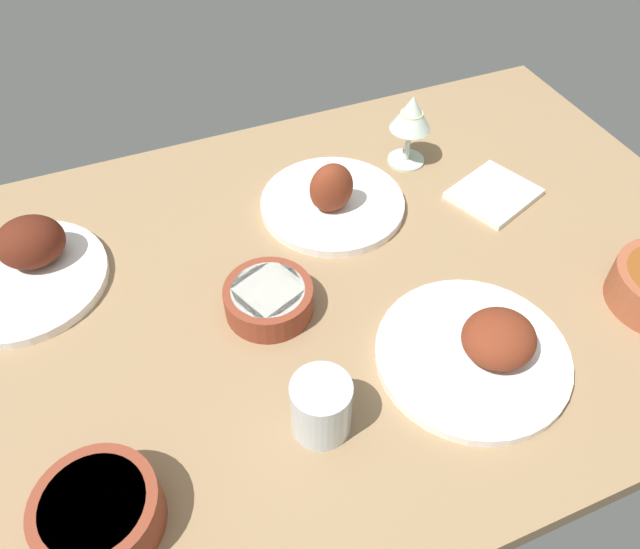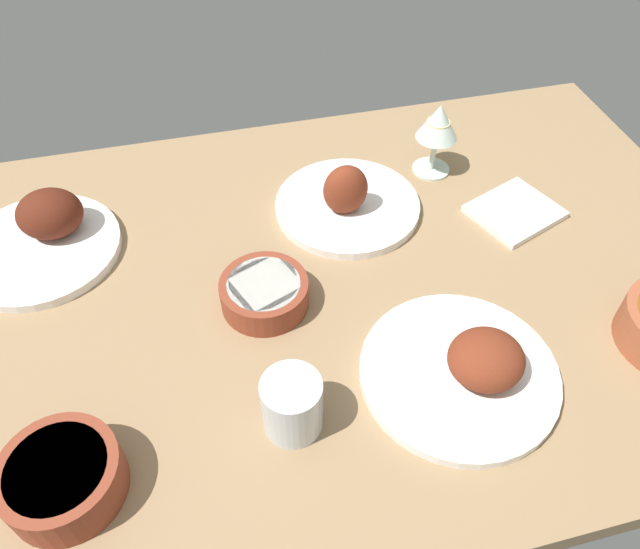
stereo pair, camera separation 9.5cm
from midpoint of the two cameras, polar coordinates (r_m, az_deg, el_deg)
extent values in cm
cube|color=#937551|center=(97.99, 2.77, -1.73)|extent=(140.00, 90.00, 4.00)
cylinder|color=white|center=(108.62, -22.41, 2.07)|extent=(26.13, 26.13, 1.60)
ellipsoid|color=#511E11|center=(107.52, -21.61, 5.16)|extent=(10.56, 9.22, 8.00)
cylinder|color=white|center=(108.73, 5.08, 6.26)|extent=(25.42, 25.42, 1.60)
ellipsoid|color=maroon|center=(104.09, 5.03, 7.75)|extent=(7.68, 5.77, 9.32)
cylinder|color=white|center=(88.40, 15.85, -9.03)|extent=(27.39, 27.39, 1.60)
ellipsoid|color=maroon|center=(86.00, 18.33, -7.70)|extent=(10.34, 9.77, 6.67)
cylinder|color=brown|center=(91.98, -2.26, -1.93)|extent=(13.37, 13.37, 4.62)
cylinder|color=white|center=(90.61, -2.30, -1.18)|extent=(10.96, 10.96, 1.00)
cylinder|color=brown|center=(79.74, -19.61, -17.69)|extent=(14.29, 14.29, 5.88)
cylinder|color=#4C192D|center=(77.64, -20.08, -16.91)|extent=(11.72, 11.72, 1.00)
cylinder|color=silver|center=(120.14, 12.55, 9.47)|extent=(7.00, 7.00, 0.50)
cylinder|color=silver|center=(117.94, 12.85, 10.90)|extent=(1.00, 1.00, 7.00)
cone|color=silver|center=(114.18, 13.42, 13.62)|extent=(7.60, 7.60, 6.50)
cylinder|color=beige|center=(114.97, 13.29, 13.02)|extent=(4.18, 4.18, 2.80)
cylinder|color=silver|center=(78.32, 0.92, -12.28)|extent=(7.81, 7.81, 8.84)
cube|color=white|center=(114.29, 20.00, 5.40)|extent=(17.55, 16.45, 1.20)
camera|label=1|loc=(0.05, -87.13, 3.11)|focal=34.35mm
camera|label=2|loc=(0.05, 92.87, -3.11)|focal=34.35mm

